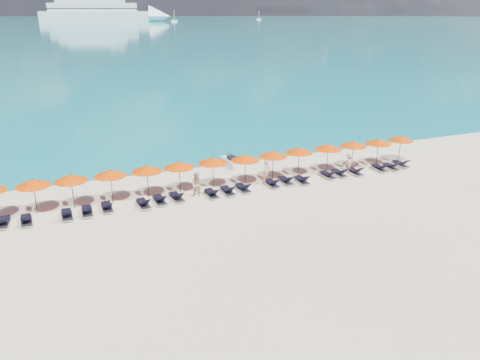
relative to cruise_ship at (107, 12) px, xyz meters
name	(u,v)px	position (x,y,z in m)	size (l,w,h in m)	color
ground	(259,214)	(-62.10, -548.22, -10.33)	(1400.00, 1400.00, 0.00)	beige
sea	(47,20)	(-62.10, 111.78, -10.32)	(1600.00, 1300.00, 0.01)	#1FA9B2
cruise_ship	(107,12)	(0.00, 0.00, 0.00)	(143.06, 62.73, 39.69)	white
sailboat_near	(174,20)	(65.86, -42.82, -9.05)	(6.82, 2.27, 12.51)	white
sailboat_far	(259,19)	(200.42, 28.17, -9.17)	(6.18, 2.06, 11.32)	white
jetski	(231,162)	(-60.24, -538.82, -9.98)	(1.14, 2.46, 0.85)	white
beachgoer_a	(267,172)	(-59.44, -543.71, -9.42)	(0.67, 0.44, 1.82)	tan
beachgoer_b	(197,185)	(-64.74, -544.15, -9.47)	(0.83, 0.48, 1.72)	tan
beachgoer_c	(349,163)	(-52.48, -543.77, -9.56)	(0.99, 0.46, 1.54)	tan
umbrella_1	(33,183)	(-74.67, -543.02, -8.31)	(2.10, 2.10, 2.28)	black
umbrella_2	(71,178)	(-72.50, -542.99, -8.31)	(2.10, 2.10, 2.28)	black
umbrella_3	(110,173)	(-70.11, -542.95, -8.31)	(2.10, 2.10, 2.28)	black
umbrella_4	(147,169)	(-67.77, -542.96, -8.31)	(2.10, 2.10, 2.28)	black
umbrella_5	(179,165)	(-65.59, -542.96, -8.31)	(2.10, 2.10, 2.28)	black
umbrella_6	(213,160)	(-63.19, -542.92, -8.31)	(2.10, 2.10, 2.28)	black
umbrella_7	(245,158)	(-60.86, -543.17, -8.31)	(2.10, 2.10, 2.28)	black
umbrella_8	(273,154)	(-58.65, -543.10, -8.31)	(2.10, 2.10, 2.28)	black
umbrella_9	(299,150)	(-56.44, -542.95, -8.31)	(2.10, 2.10, 2.28)	black
umbrella_10	(328,147)	(-53.95, -543.02, -8.31)	(2.10, 2.10, 2.28)	black
umbrella_11	(354,144)	(-51.65, -543.00, -8.31)	(2.10, 2.10, 2.28)	black
umbrella_12	(378,141)	(-49.44, -543.19, -8.31)	(2.10, 2.10, 2.28)	black
umbrella_13	(401,138)	(-47.10, -543.06, -8.31)	(2.10, 2.10, 2.28)	black
lounger_1	(3,222)	(-76.48, -544.16, -10.09)	(0.77, 1.75, 0.66)	silver
lounger_2	(26,220)	(-75.26, -544.35, -10.09)	(0.69, 1.73, 0.66)	silver
lounger_3	(67,214)	(-73.01, -544.41, -10.09)	(0.63, 1.70, 0.66)	silver
lounger_4	(87,211)	(-71.85, -544.32, -10.09)	(0.69, 1.72, 0.66)	silver
lounger_5	(107,207)	(-70.64, -544.13, -10.09)	(0.62, 1.70, 0.66)	silver
lounger_6	(143,203)	(-68.42, -544.44, -10.09)	(0.77, 1.75, 0.66)	silver
lounger_7	(160,200)	(-67.32, -544.25, -10.09)	(0.68, 1.72, 0.66)	silver
lounger_8	(177,197)	(-66.17, -544.15, -10.09)	(0.79, 1.75, 0.66)	silver
lounger_9	(212,193)	(-63.85, -544.46, -10.09)	(0.66, 1.71, 0.66)	silver
lounger_10	(228,191)	(-62.67, -544.39, -10.09)	(0.64, 1.71, 0.66)	silver
lounger_11	(243,188)	(-61.50, -544.30, -10.09)	(0.72, 1.73, 0.66)	silver
lounger_12	(272,183)	(-59.24, -544.22, -10.09)	(0.62, 1.70, 0.66)	silver
lounger_13	(286,180)	(-58.06, -544.08, -10.09)	(0.64, 1.71, 0.66)	silver
lounger_14	(302,180)	(-56.94, -544.43, -10.09)	(0.73, 1.74, 0.66)	silver
lounger_15	(328,175)	(-54.59, -544.18, -10.09)	(0.72, 1.73, 0.66)	silver
lounger_16	(339,173)	(-53.56, -544.15, -10.09)	(0.65, 1.71, 0.66)	silver
lounger_17	(355,171)	(-52.26, -544.32, -10.09)	(0.63, 1.70, 0.66)	silver
lounger_18	(380,168)	(-49.97, -544.31, -10.09)	(0.69, 1.72, 0.66)	silver
lounger_19	(391,166)	(-48.93, -544.38, -10.09)	(0.67, 1.72, 0.66)	silver
lounger_20	(401,164)	(-47.76, -544.12, -10.09)	(0.64, 1.71, 0.66)	silver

